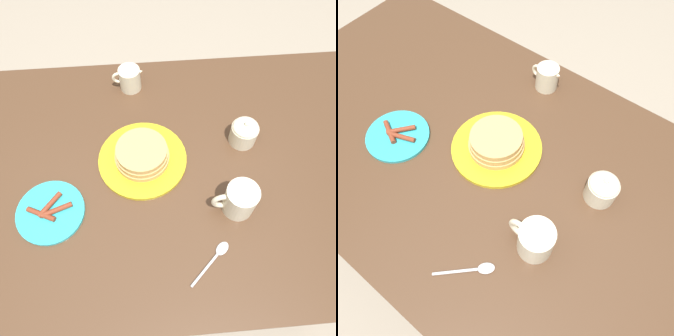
% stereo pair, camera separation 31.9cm
% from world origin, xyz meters
% --- Properties ---
extents(ground_plane, '(8.00, 8.00, 0.00)m').
position_xyz_m(ground_plane, '(0.00, 0.00, 0.00)').
color(ground_plane, gray).
extents(dining_table, '(1.51, 0.85, 0.77)m').
position_xyz_m(dining_table, '(0.00, 0.00, 0.65)').
color(dining_table, '#4C3321').
rests_on(dining_table, ground_plane).
extents(pancake_plate, '(0.25, 0.25, 0.06)m').
position_xyz_m(pancake_plate, '(-0.03, -0.03, 0.79)').
color(pancake_plate, gold).
rests_on(pancake_plate, dining_table).
extents(side_plate_bacon, '(0.18, 0.18, 0.02)m').
position_xyz_m(side_plate_bacon, '(0.22, 0.11, 0.77)').
color(side_plate_bacon, '#2DADBC').
rests_on(side_plate_bacon, dining_table).
extents(coffee_mug, '(0.12, 0.08, 0.09)m').
position_xyz_m(coffee_mug, '(-0.27, 0.13, 0.82)').
color(coffee_mug, beige).
rests_on(coffee_mug, dining_table).
extents(creamer_pitcher, '(0.10, 0.07, 0.08)m').
position_xyz_m(creamer_pitcher, '(0.00, -0.32, 0.81)').
color(creamer_pitcher, beige).
rests_on(creamer_pitcher, dining_table).
extents(sugar_bowl, '(0.08, 0.08, 0.09)m').
position_xyz_m(sugar_bowl, '(-0.32, -0.08, 0.81)').
color(sugar_bowl, beige).
rests_on(sugar_bowl, dining_table).
extents(spoon, '(0.11, 0.11, 0.01)m').
position_xyz_m(spoon, '(-0.20, 0.26, 0.77)').
color(spoon, silver).
rests_on(spoon, dining_table).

